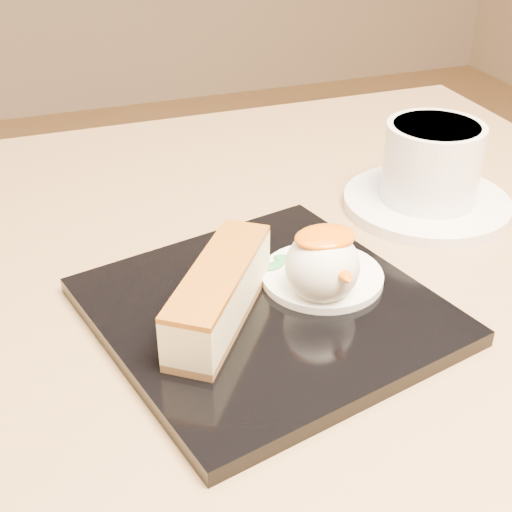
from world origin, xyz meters
name	(u,v)px	position (x,y,z in m)	size (l,w,h in m)	color
table	(265,460)	(0.00, 0.00, 0.56)	(0.80, 0.80, 0.72)	black
dessert_plate	(266,311)	(0.00, -0.01, 0.73)	(0.22, 0.22, 0.01)	black
cheesecake	(219,293)	(-0.04, -0.01, 0.75)	(0.10, 0.12, 0.04)	brown
cream_smear	(322,276)	(0.05, 0.01, 0.73)	(0.09, 0.09, 0.01)	white
ice_cream_scoop	(322,266)	(0.04, -0.01, 0.76)	(0.05, 0.05, 0.05)	white
mango_sauce	(325,237)	(0.04, -0.01, 0.78)	(0.04, 0.03, 0.01)	#D85E06
mint_sprig	(273,262)	(0.02, 0.03, 0.74)	(0.04, 0.03, 0.00)	green
saucer	(426,203)	(0.19, 0.10, 0.72)	(0.15, 0.15, 0.01)	white
coffee_cup	(434,160)	(0.19, 0.10, 0.77)	(0.11, 0.09, 0.07)	white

